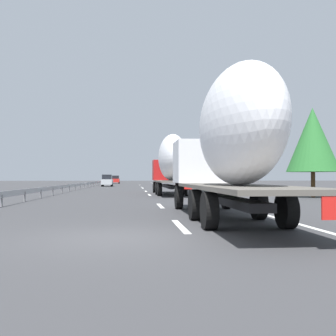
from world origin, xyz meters
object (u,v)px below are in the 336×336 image
object	(u,v)px
car_red_compact	(116,180)
road_sign	(181,173)
truck_trailing	(229,142)
car_silver_hatch	(107,181)
truck_lead	(171,162)

from	to	relation	value
car_red_compact	road_sign	size ratio (longest dim) A/B	1.43
truck_trailing	car_red_compact	xyz separation A→B (m)	(80.73, 7.22, -1.67)
car_silver_hatch	truck_trailing	bearing A→B (deg)	-171.86
truck_trailing	car_silver_hatch	world-z (taller)	truck_trailing
truck_trailing	car_silver_hatch	bearing A→B (deg)	8.14
truck_lead	car_red_compact	distance (m)	61.60
truck_lead	car_red_compact	size ratio (longest dim) A/B	2.98
truck_lead	road_sign	xyz separation A→B (m)	(17.64, -3.10, -0.69)
truck_trailing	car_silver_hatch	size ratio (longest dim) A/B	3.08
truck_lead	car_silver_hatch	distance (m)	32.28
truck_trailing	car_silver_hatch	xyz separation A→B (m)	(50.97, 7.29, -1.67)
truck_trailing	car_red_compact	size ratio (longest dim) A/B	3.07
truck_trailing	road_sign	distance (m)	37.35
truck_trailing	road_sign	world-z (taller)	truck_trailing
car_silver_hatch	road_sign	distance (m)	17.27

